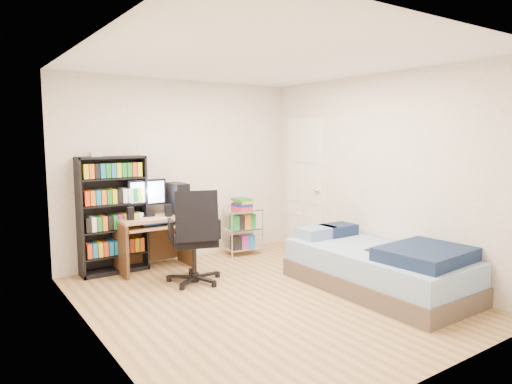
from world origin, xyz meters
TOP-DOWN VIEW (x-y plane):
  - room at (0.00, 0.00)m, footprint 3.58×4.08m
  - media_shelf at (-1.03, 1.84)m, footprint 0.83×0.28m
  - computer_desk at (-0.46, 1.71)m, footprint 0.93×0.54m
  - office_chair at (-0.38, 0.88)m, footprint 0.85×0.85m
  - wire_cart at (0.81, 1.68)m, footprint 0.56×0.44m
  - bed at (1.21, -0.53)m, footprint 1.05×2.10m
  - door at (1.72, 1.35)m, footprint 0.12×0.80m

SIDE VIEW (x-z plane):
  - bed at x=1.21m, z-range -0.04..0.56m
  - office_chair at x=-0.38m, z-range -0.20..0.92m
  - wire_cart at x=0.81m, z-range 0.13..0.95m
  - computer_desk at x=-0.46m, z-range 0.05..1.22m
  - media_shelf at x=-1.03m, z-range -0.01..1.53m
  - door at x=1.72m, z-range 0.00..2.00m
  - room at x=0.00m, z-range -0.04..2.54m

